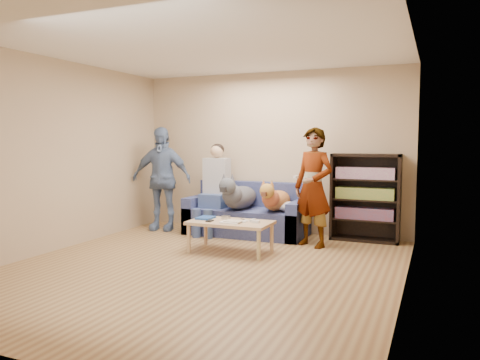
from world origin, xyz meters
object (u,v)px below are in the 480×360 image
at_px(person_standing_right, 313,187).
at_px(person_standing_left, 161,179).
at_px(notebook_blue, 206,218).
at_px(bookshelf, 365,196).
at_px(sofa, 247,217).
at_px(person_seated, 214,185).
at_px(coffee_table, 230,225).
at_px(camera_silver, 226,217).
at_px(dog_gray, 238,196).
at_px(dog_tan, 275,199).

xyz_separation_m(person_standing_right, person_standing_left, (-2.64, 0.21, 0.02)).
height_order(notebook_blue, bookshelf, bookshelf).
distance_m(person_standing_left, sofa, 1.59).
bearing_deg(bookshelf, person_seated, -171.20).
bearing_deg(coffee_table, person_seated, 125.46).
relative_size(camera_silver, bookshelf, 0.08).
height_order(person_seated, coffee_table, person_seated).
bearing_deg(dog_gray, person_standing_left, 179.49).
relative_size(dog_gray, coffee_table, 1.14).
relative_size(person_standing_left, dog_tan, 1.51).
bearing_deg(notebook_blue, dog_tan, 55.74).
relative_size(person_standing_left, person_seated, 1.17).
distance_m(notebook_blue, sofa, 1.18).
bearing_deg(coffee_table, camera_silver, 135.00).
relative_size(person_standing_left, sofa, 0.90).
xyz_separation_m(camera_silver, person_seated, (-0.65, 0.96, 0.33)).
relative_size(person_seated, dog_tan, 1.29).
height_order(notebook_blue, camera_silver, camera_silver).
bearing_deg(sofa, coffee_table, -78.63).
height_order(person_standing_right, dog_tan, person_standing_right).
bearing_deg(camera_silver, sofa, 96.45).
relative_size(sofa, coffee_table, 1.73).
relative_size(notebook_blue, camera_silver, 2.36).
height_order(sofa, dog_gray, dog_gray).
xyz_separation_m(person_seated, bookshelf, (2.33, 0.36, -0.09)).
xyz_separation_m(person_standing_right, camera_silver, (-1.05, -0.66, -0.40)).
bearing_deg(person_seated, bookshelf, 8.80).
bearing_deg(dog_gray, bookshelf, 13.88).
distance_m(person_standing_left, person_seated, 0.95).
bearing_deg(camera_silver, person_standing_right, 32.06).
bearing_deg(camera_silver, person_seated, 124.08).
bearing_deg(camera_silver, coffee_table, -45.00).
distance_m(dog_gray, coffee_table, 1.06).
xyz_separation_m(person_standing_right, dog_gray, (-1.24, 0.20, -0.20)).
relative_size(camera_silver, coffee_table, 0.10).
bearing_deg(person_seated, coffee_table, -54.54).
bearing_deg(coffee_table, sofa, 101.37).
bearing_deg(camera_silver, dog_tan, 66.76).
distance_m(sofa, person_seated, 0.73).
xyz_separation_m(person_standing_left, sofa, (1.47, 0.22, -0.58)).
bearing_deg(dog_tan, camera_silver, -113.24).
distance_m(camera_silver, dog_gray, 0.90).
distance_m(dog_gray, dog_tan, 0.59).
distance_m(person_standing_left, coffee_table, 2.04).
distance_m(dog_tan, bookshelf, 1.34).
bearing_deg(person_seated, person_standing_right, -10.10).
height_order(dog_gray, bookshelf, bookshelf).
bearing_deg(person_standing_right, bookshelf, 69.42).
bearing_deg(dog_tan, bookshelf, 17.36).
bearing_deg(notebook_blue, bookshelf, 35.45).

